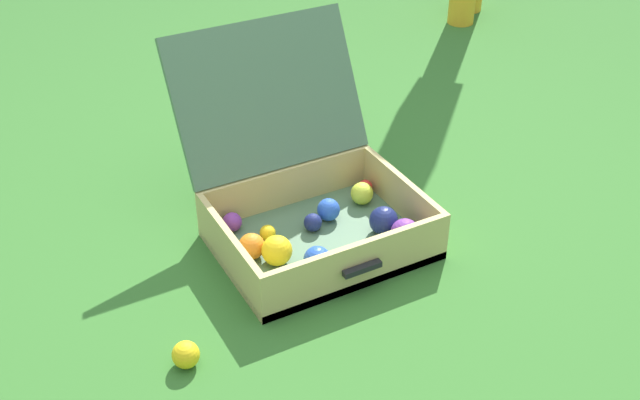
% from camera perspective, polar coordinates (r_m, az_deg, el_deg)
% --- Properties ---
extents(ground_plane, '(16.00, 16.00, 0.00)m').
position_cam_1_polar(ground_plane, '(2.23, 1.60, -3.83)').
color(ground_plane, '#336B28').
extents(open_suitcase, '(0.56, 0.66, 0.54)m').
position_cam_1_polar(open_suitcase, '(2.24, -0.81, 0.08)').
color(open_suitcase, '#4C7051').
rests_on(open_suitcase, ground).
extents(stray_ball_on_grass, '(0.07, 0.07, 0.07)m').
position_cam_1_polar(stray_ball_on_grass, '(1.91, -9.61, -10.90)').
color(stray_ball_on_grass, yellow).
rests_on(stray_ball_on_grass, ground).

